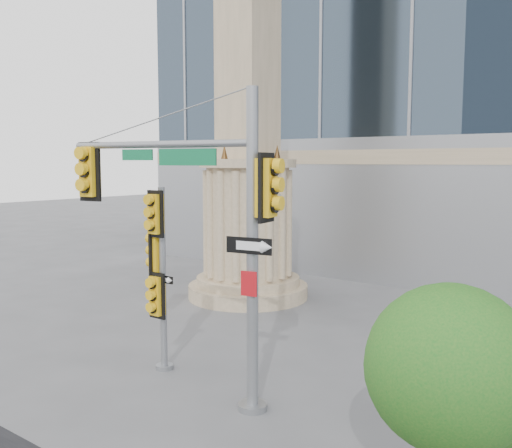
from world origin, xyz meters
The scene contains 5 objects.
ground centered at (0.00, 0.00, 0.00)m, with size 120.00×120.00×0.00m, color #545456.
monument centered at (-6.00, 9.00, 5.52)m, with size 4.40×4.40×16.60m.
main_signal_pole centered at (-1.11, 1.29, 4.00)m, with size 4.97×1.30×6.45m.
secondary_signal_pole centered at (-3.11, 1.90, 2.60)m, with size 0.76×0.56×4.42m.
street_tree centered at (4.57, -0.14, 2.29)m, with size 2.23×2.18×3.48m.
Camera 1 is at (6.84, -7.26, 5.02)m, focal length 40.00 mm.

